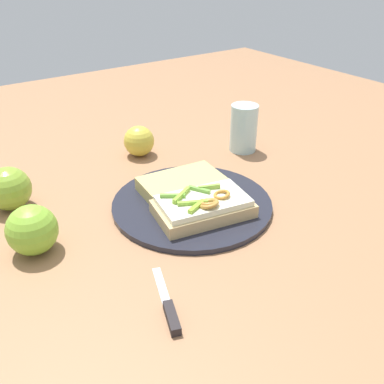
{
  "coord_description": "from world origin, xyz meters",
  "views": [
    {
      "loc": [
        -0.55,
        0.38,
        0.41
      ],
      "look_at": [
        0.0,
        0.0,
        0.03
      ],
      "focal_mm": 40.25,
      "sensor_mm": 36.0,
      "label": 1
    }
  ],
  "objects_px": {
    "knife": "(168,307)",
    "bread_slice_side": "(182,184)",
    "sandwich": "(203,206)",
    "apple_2": "(32,230)",
    "drinking_glass": "(244,128)",
    "plate": "(192,204)",
    "apple_0": "(9,189)",
    "apple_1": "(139,141)"
  },
  "relations": [
    {
      "from": "bread_slice_side",
      "to": "knife",
      "type": "distance_m",
      "value": 0.3
    },
    {
      "from": "apple_0",
      "to": "drinking_glass",
      "type": "bearing_deg",
      "value": -95.29
    },
    {
      "from": "sandwich",
      "to": "apple_0",
      "type": "distance_m",
      "value": 0.35
    },
    {
      "from": "plate",
      "to": "apple_1",
      "type": "relative_size",
      "value": 4.26
    },
    {
      "from": "plate",
      "to": "knife",
      "type": "xyz_separation_m",
      "value": [
        -0.19,
        0.17,
        -0.0
      ]
    },
    {
      "from": "bread_slice_side",
      "to": "drinking_glass",
      "type": "relative_size",
      "value": 1.42
    },
    {
      "from": "knife",
      "to": "apple_2",
      "type": "bearing_deg",
      "value": 44.06
    },
    {
      "from": "bread_slice_side",
      "to": "drinking_glass",
      "type": "height_order",
      "value": "drinking_glass"
    },
    {
      "from": "plate",
      "to": "sandwich",
      "type": "relative_size",
      "value": 1.63
    },
    {
      "from": "sandwich",
      "to": "apple_0",
      "type": "bearing_deg",
      "value": -30.87
    },
    {
      "from": "apple_2",
      "to": "drinking_glass",
      "type": "relative_size",
      "value": 0.73
    },
    {
      "from": "apple_1",
      "to": "apple_2",
      "type": "relative_size",
      "value": 0.87
    },
    {
      "from": "plate",
      "to": "bread_slice_side",
      "type": "relative_size",
      "value": 1.9
    },
    {
      "from": "plate",
      "to": "apple_0",
      "type": "relative_size",
      "value": 3.69
    },
    {
      "from": "sandwich",
      "to": "apple_2",
      "type": "distance_m",
      "value": 0.28
    },
    {
      "from": "bread_slice_side",
      "to": "drinking_glass",
      "type": "bearing_deg",
      "value": -152.35
    },
    {
      "from": "plate",
      "to": "apple_2",
      "type": "bearing_deg",
      "value": 83.29
    },
    {
      "from": "plate",
      "to": "apple_2",
      "type": "distance_m",
      "value": 0.28
    },
    {
      "from": "apple_0",
      "to": "drinking_glass",
      "type": "relative_size",
      "value": 0.73
    },
    {
      "from": "apple_0",
      "to": "apple_1",
      "type": "height_order",
      "value": "apple_0"
    },
    {
      "from": "sandwich",
      "to": "knife",
      "type": "relative_size",
      "value": 1.39
    },
    {
      "from": "knife",
      "to": "bread_slice_side",
      "type": "bearing_deg",
      "value": -17.41
    },
    {
      "from": "bread_slice_side",
      "to": "sandwich",
      "type": "bearing_deg",
      "value": 85.36
    },
    {
      "from": "sandwich",
      "to": "apple_2",
      "type": "height_order",
      "value": "apple_2"
    },
    {
      "from": "apple_0",
      "to": "apple_2",
      "type": "relative_size",
      "value": 1.0
    },
    {
      "from": "apple_1",
      "to": "knife",
      "type": "height_order",
      "value": "apple_1"
    },
    {
      "from": "sandwich",
      "to": "drinking_glass",
      "type": "bearing_deg",
      "value": -132.96
    },
    {
      "from": "apple_1",
      "to": "apple_0",
      "type": "bearing_deg",
      "value": 102.37
    },
    {
      "from": "apple_0",
      "to": "apple_1",
      "type": "xyz_separation_m",
      "value": [
        0.07,
        -0.3,
        -0.01
      ]
    },
    {
      "from": "plate",
      "to": "apple_1",
      "type": "xyz_separation_m",
      "value": [
        0.25,
        -0.03,
        0.03
      ]
    },
    {
      "from": "drinking_glass",
      "to": "plate",
      "type": "bearing_deg",
      "value": 119.76
    },
    {
      "from": "knife",
      "to": "plate",
      "type": "bearing_deg",
      "value": -22.0
    },
    {
      "from": "plate",
      "to": "drinking_glass",
      "type": "relative_size",
      "value": 2.7
    },
    {
      "from": "bread_slice_side",
      "to": "knife",
      "type": "relative_size",
      "value": 1.2
    },
    {
      "from": "apple_0",
      "to": "apple_1",
      "type": "relative_size",
      "value": 1.15
    },
    {
      "from": "apple_2",
      "to": "knife",
      "type": "distance_m",
      "value": 0.25
    },
    {
      "from": "plate",
      "to": "sandwich",
      "type": "bearing_deg",
      "value": 169.22
    },
    {
      "from": "apple_0",
      "to": "apple_2",
      "type": "bearing_deg",
      "value": 177.82
    },
    {
      "from": "apple_0",
      "to": "apple_1",
      "type": "bearing_deg",
      "value": -77.63
    },
    {
      "from": "drinking_glass",
      "to": "apple_2",
      "type": "bearing_deg",
      "value": 101.5
    },
    {
      "from": "sandwich",
      "to": "apple_1",
      "type": "bearing_deg",
      "value": -86.82
    },
    {
      "from": "plate",
      "to": "apple_0",
      "type": "distance_m",
      "value": 0.33
    }
  ]
}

